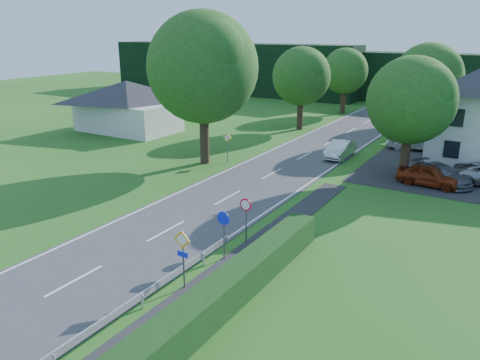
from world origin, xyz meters
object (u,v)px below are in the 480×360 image
Objects in this scene: parked_car_red at (429,175)px; parked_car_grey at (442,174)px; moving_car at (340,149)px; parked_car_silver_a at (417,141)px; streetlight at (409,112)px; motorcycle at (340,142)px.

parked_car_red reaches higher than parked_car_grey.
moving_car is 7.68m from parked_car_silver_a.
parked_car_red is at bearing -51.52° from streetlight.
moving_car is at bearing 103.98° from parked_car_grey.
parked_car_red is at bearing 177.11° from parked_car_grey.
moving_car reaches higher than parked_car_grey.
streetlight reaches higher than motorcycle.
parked_car_silver_a reaches higher than motorcycle.
moving_car is at bearing 168.63° from streetlight.
parked_car_silver_a is 9.59m from parked_car_grey.
streetlight is at bearing -48.31° from motorcycle.
motorcycle is at bearing 145.44° from streetlight.
streetlight is at bearing -12.10° from moving_car.
motorcycle is at bearing 101.71° from parked_car_silver_a.
streetlight is 8.99m from motorcycle.
parked_car_grey is (8.36, -3.02, -0.06)m from moving_car.
streetlight reaches higher than parked_car_red.
parked_car_grey is (9.63, -6.51, 0.22)m from motorcycle.
parked_car_silver_a is at bearing 7.81° from motorcycle.
parked_car_grey reaches higher than motorcycle.
motorcycle is (-1.27, 3.49, -0.28)m from moving_car.
streetlight is 6.61m from moving_car.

